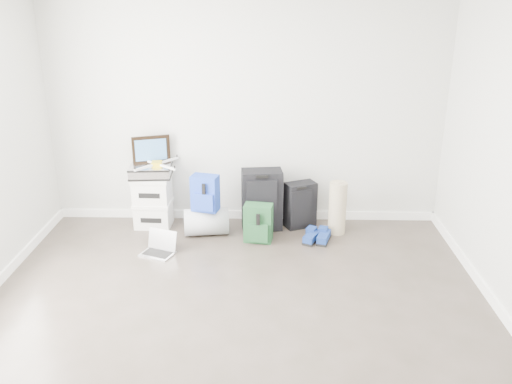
{
  "coord_description": "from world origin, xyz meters",
  "views": [
    {
      "loc": [
        0.27,
        -3.52,
        2.6
      ],
      "look_at": [
        0.14,
        1.9,
        0.56
      ],
      "focal_mm": 38.0,
      "sensor_mm": 36.0,
      "label": 1
    }
  ],
  "objects_px": {
    "carry_on": "(300,205)",
    "duffel_bag": "(206,222)",
    "boxes_stack": "(153,201)",
    "large_suitcase": "(262,200)",
    "laptop": "(159,248)",
    "briefcase": "(151,171)"
  },
  "relations": [
    {
      "from": "carry_on",
      "to": "duffel_bag",
      "type": "bearing_deg",
      "value": 168.18
    },
    {
      "from": "boxes_stack",
      "to": "large_suitcase",
      "type": "relative_size",
      "value": 0.86
    },
    {
      "from": "large_suitcase",
      "to": "carry_on",
      "type": "xyz_separation_m",
      "value": [
        0.44,
        0.06,
        -0.08
      ]
    },
    {
      "from": "boxes_stack",
      "to": "duffel_bag",
      "type": "xyz_separation_m",
      "value": [
        0.64,
        -0.23,
        -0.15
      ]
    },
    {
      "from": "briefcase",
      "to": "large_suitcase",
      "type": "height_order",
      "value": "briefcase"
    },
    {
      "from": "duffel_bag",
      "to": "large_suitcase",
      "type": "distance_m",
      "value": 0.68
    },
    {
      "from": "briefcase",
      "to": "large_suitcase",
      "type": "distance_m",
      "value": 1.3
    },
    {
      "from": "carry_on",
      "to": "laptop",
      "type": "xyz_separation_m",
      "value": [
        -1.51,
        -0.72,
        -0.21
      ]
    },
    {
      "from": "boxes_stack",
      "to": "laptop",
      "type": "height_order",
      "value": "boxes_stack"
    },
    {
      "from": "boxes_stack",
      "to": "laptop",
      "type": "xyz_separation_m",
      "value": [
        0.2,
        -0.7,
        -0.25
      ]
    },
    {
      "from": "large_suitcase",
      "to": "boxes_stack",
      "type": "bearing_deg",
      "value": 171.13
    },
    {
      "from": "boxes_stack",
      "to": "large_suitcase",
      "type": "distance_m",
      "value": 1.26
    },
    {
      "from": "carry_on",
      "to": "briefcase",
      "type": "bearing_deg",
      "value": 155.86
    },
    {
      "from": "boxes_stack",
      "to": "laptop",
      "type": "distance_m",
      "value": 0.77
    },
    {
      "from": "carry_on",
      "to": "large_suitcase",
      "type": "bearing_deg",
      "value": 163.02
    },
    {
      "from": "boxes_stack",
      "to": "laptop",
      "type": "relative_size",
      "value": 1.53
    },
    {
      "from": "duffel_bag",
      "to": "laptop",
      "type": "height_order",
      "value": "duffel_bag"
    },
    {
      "from": "carry_on",
      "to": "laptop",
      "type": "bearing_deg",
      "value": -179.1
    },
    {
      "from": "large_suitcase",
      "to": "laptop",
      "type": "relative_size",
      "value": 1.78
    },
    {
      "from": "duffel_bag",
      "to": "large_suitcase",
      "type": "relative_size",
      "value": 0.7
    },
    {
      "from": "duffel_bag",
      "to": "laptop",
      "type": "relative_size",
      "value": 1.25
    },
    {
      "from": "boxes_stack",
      "to": "carry_on",
      "type": "xyz_separation_m",
      "value": [
        1.7,
        0.01,
        -0.04
      ]
    }
  ]
}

